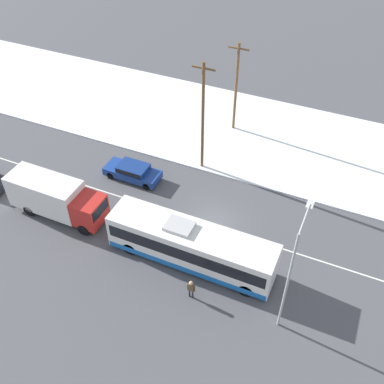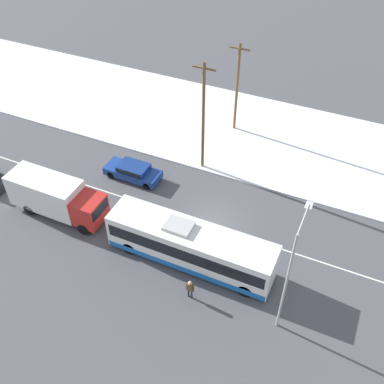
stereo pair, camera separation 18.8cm
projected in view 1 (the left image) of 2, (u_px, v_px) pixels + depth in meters
ground_plane at (211, 226)px, 32.79m from camera, size 120.00×120.00×0.00m
snow_lot at (262, 137)px, 40.98m from camera, size 80.00×13.26×0.12m
lane_marking_center at (211, 226)px, 32.79m from camera, size 60.00×0.12×0.00m
city_bus at (191, 245)px, 29.39m from camera, size 11.31×2.57×3.12m
box_truck at (55, 197)px, 32.63m from camera, size 7.45×2.30×3.04m
sedan_car at (133, 171)px, 36.30m from camera, size 4.61×1.80×1.31m
pedestrian_at_stop at (191, 288)px, 27.60m from camera, size 0.56×0.25×1.56m
streetlamp at (292, 265)px, 23.79m from camera, size 0.36×2.76×7.99m
utility_pole_roadside at (203, 117)px, 34.54m from camera, size 1.80×0.24×9.50m
utility_pole_snowlot at (236, 87)px, 39.13m from camera, size 1.80×0.24×8.37m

